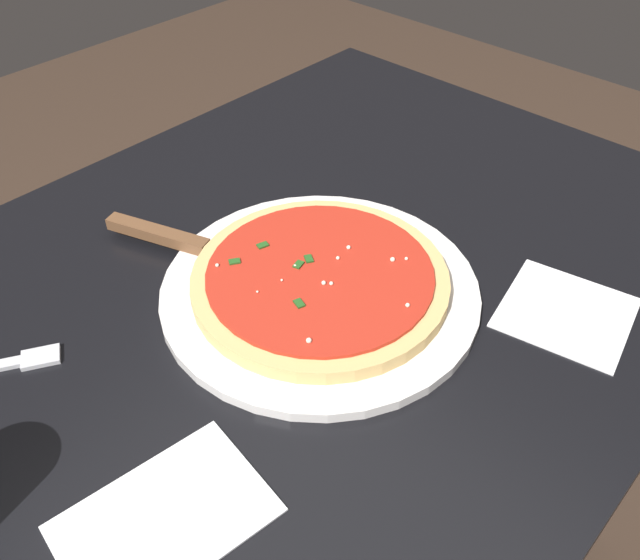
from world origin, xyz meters
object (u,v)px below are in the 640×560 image
Objects in this scene: serving_plate at (320,290)px; pizza_server at (188,244)px; napkin_folded_right at (165,519)px; napkin_loose_left at (566,312)px; pizza at (320,279)px.

serving_plate is 0.16m from pizza_server.
pizza_server is at bearing 47.59° from napkin_folded_right.
pizza is at bearing 126.14° from napkin_loose_left.
napkin_loose_left is at bearing -15.84° from napkin_folded_right.
napkin_loose_left is (0.15, -0.21, -0.02)m from pizza.
serving_plate is 0.29m from napkin_folded_right.
pizza_server reaches higher than napkin_folded_right.
serving_plate is at bearing -70.90° from pizza_server.
napkin_folded_right is at bearing -162.31° from serving_plate.
napkin_loose_left is at bearing -53.86° from serving_plate.
napkin_folded_right is at bearing 164.16° from napkin_loose_left.
pizza is at bearing 17.69° from napkin_folded_right.
napkin_folded_right and napkin_loose_left have the same top height.
serving_plate is 1.52× the size of pizza_server.
pizza_server is at bearing 119.55° from napkin_loose_left.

